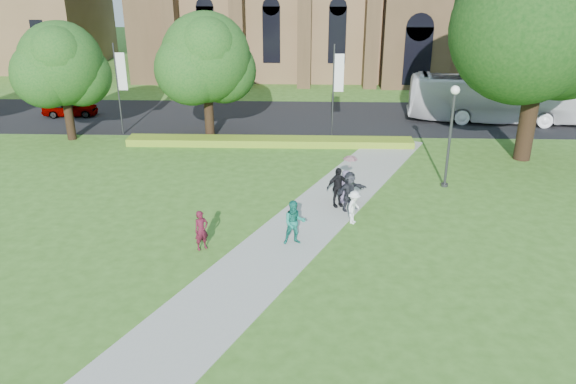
{
  "coord_description": "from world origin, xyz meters",
  "views": [
    {
      "loc": [
        0.32,
        -20.73,
        10.84
      ],
      "look_at": [
        -0.44,
        1.57,
        1.6
      ],
      "focal_mm": 35.0,
      "sensor_mm": 36.0,
      "label": 1
    }
  ],
  "objects_px": {
    "tour_coach": "(496,98)",
    "pedestrian_0": "(201,230)",
    "car_0": "(70,107)",
    "large_tree": "(546,10)",
    "streetlamp": "(451,125)"
  },
  "relations": [
    {
      "from": "streetlamp",
      "to": "large_tree",
      "type": "relative_size",
      "value": 0.4
    },
    {
      "from": "streetlamp",
      "to": "tour_coach",
      "type": "bearing_deg",
      "value": 63.79
    },
    {
      "from": "streetlamp",
      "to": "car_0",
      "type": "xyz_separation_m",
      "value": [
        -24.85,
        13.25,
        -2.61
      ]
    },
    {
      "from": "large_tree",
      "to": "car_0",
      "type": "height_order",
      "value": "large_tree"
    },
    {
      "from": "car_0",
      "to": "pedestrian_0",
      "type": "xyz_separation_m",
      "value": [
        13.52,
        -20.53,
        0.18
      ]
    },
    {
      "from": "large_tree",
      "to": "pedestrian_0",
      "type": "relative_size",
      "value": 7.99
    },
    {
      "from": "tour_coach",
      "to": "pedestrian_0",
      "type": "distance_m",
      "value": 26.69
    },
    {
      "from": "tour_coach",
      "to": "pedestrian_0",
      "type": "bearing_deg",
      "value": 145.31
    },
    {
      "from": "large_tree",
      "to": "tour_coach",
      "type": "height_order",
      "value": "large_tree"
    },
    {
      "from": "tour_coach",
      "to": "streetlamp",
      "type": "bearing_deg",
      "value": 160.41
    },
    {
      "from": "tour_coach",
      "to": "large_tree",
      "type": "bearing_deg",
      "value": -178.79
    },
    {
      "from": "tour_coach",
      "to": "car_0",
      "type": "bearing_deg",
      "value": 95.71
    },
    {
      "from": "streetlamp",
      "to": "car_0",
      "type": "relative_size",
      "value": 1.33
    },
    {
      "from": "tour_coach",
      "to": "pedestrian_0",
      "type": "relative_size",
      "value": 7.39
    },
    {
      "from": "tour_coach",
      "to": "car_0",
      "type": "height_order",
      "value": "tour_coach"
    }
  ]
}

